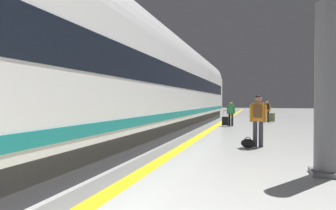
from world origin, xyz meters
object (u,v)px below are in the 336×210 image
duffel_bag_near (248,143)px  passenger_mid (231,111)px  high_speed_train (131,76)px  passenger_far (267,109)px  passenger_near (258,116)px  suitcase_mid (225,121)px  platform_pillar (326,93)px  suitcase_far (272,117)px

duffel_bag_near → passenger_mid: bearing=99.4°
high_speed_train → passenger_mid: 8.25m
duffel_bag_near → passenger_far: 11.46m
passenger_near → suitcase_mid: bearing=105.2°
duffel_bag_near → suitcase_mid: size_ratio=0.45×
high_speed_train → passenger_mid: (3.00, 7.52, -1.59)m
passenger_far → platform_pillar: (0.59, -14.12, 0.76)m
platform_pillar → suitcase_far: bearing=91.1°
high_speed_train → duffel_bag_near: 4.82m
duffel_bag_near → passenger_far: bearing=84.8°
passenger_mid → platform_pillar: 10.49m
passenger_near → passenger_mid: 7.23m
passenger_near → passenger_mid: size_ratio=1.12×
passenger_near → suitcase_mid: passenger_near is taller
high_speed_train → passenger_far: (5.24, 11.57, -1.54)m
duffel_bag_near → passenger_mid: size_ratio=0.28×
passenger_near → high_speed_train: bearing=-174.2°
suitcase_far → passenger_mid: bearing=-122.9°
platform_pillar → suitcase_mid: bearing=107.8°
passenger_near → suitcase_far: size_ratio=2.68×
high_speed_train → suitcase_mid: high_speed_train is taller
high_speed_train → platform_pillar: size_ratio=9.21×
passenger_far → suitcase_mid: bearing=-120.9°
platform_pillar → passenger_far: bearing=92.4°
passenger_near → duffel_bag_near: passenger_near is taller
high_speed_train → duffel_bag_near: size_ratio=75.35×
passenger_mid → platform_pillar: size_ratio=0.44×
passenger_near → suitcase_far: passenger_near is taller
passenger_near → platform_pillar: platform_pillar is taller
high_speed_train → passenger_far: bearing=65.6°
suitcase_mid → passenger_mid: bearing=37.4°
high_speed_train → suitcase_far: high_speed_train is taller
platform_pillar → passenger_mid: bearing=105.7°
duffel_bag_near → passenger_mid: 7.48m
high_speed_train → platform_pillar: 6.41m
suitcase_far → duffel_bag_near: bearing=-96.8°
passenger_near → suitcase_mid: size_ratio=1.81×
passenger_mid → passenger_far: passenger_far is taller
passenger_near → duffel_bag_near: (-0.32, -0.28, -0.89)m
passenger_mid → platform_pillar: bearing=-74.3°
passenger_far → passenger_near: bearing=-93.7°
passenger_far → passenger_mid: bearing=-119.0°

